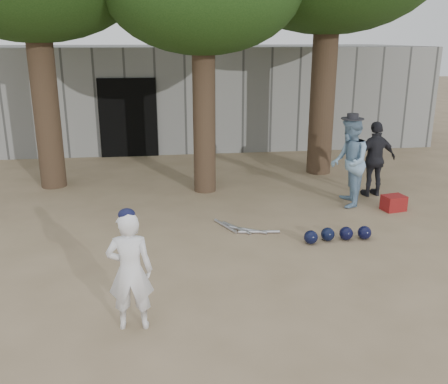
{
  "coord_description": "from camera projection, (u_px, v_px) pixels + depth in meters",
  "views": [
    {
      "loc": [
        -0.39,
        -6.4,
        3.28
      ],
      "look_at": [
        0.6,
        1.0,
        0.95
      ],
      "focal_mm": 40.0,
      "sensor_mm": 36.0,
      "label": 1
    }
  ],
  "objects": [
    {
      "name": "spectator_blue",
      "position": [
        349.0,
        162.0,
        9.88
      ],
      "size": [
        0.86,
        1.01,
        1.8
      ],
      "primitive_type": "imported",
      "rotation": [
        0.0,
        0.0,
        4.48
      ],
      "color": "#7DA2C2",
      "rests_on": "ground"
    },
    {
      "name": "red_bag",
      "position": [
        394.0,
        203.0,
        9.82
      ],
      "size": [
        0.47,
        0.39,
        0.3
      ],
      "primitive_type": "cube",
      "rotation": [
        0.0,
        0.0,
        0.19
      ],
      "color": "maroon",
      "rests_on": "ground"
    },
    {
      "name": "back_building",
      "position": [
        168.0,
        93.0,
        16.41
      ],
      "size": [
        16.0,
        5.24,
        3.0
      ],
      "color": "gray",
      "rests_on": "ground"
    },
    {
      "name": "spectator_dark",
      "position": [
        375.0,
        159.0,
        10.55
      ],
      "size": [
        0.98,
        0.51,
        1.6
      ],
      "primitive_type": "imported",
      "rotation": [
        0.0,
        0.0,
        3.27
      ],
      "color": "black",
      "rests_on": "ground"
    },
    {
      "name": "ground",
      "position": [
        192.0,
        278.0,
        7.08
      ],
      "size": [
        70.0,
        70.0,
        0.0
      ],
      "primitive_type": "plane",
      "color": "#937C5E",
      "rests_on": "ground"
    },
    {
      "name": "helmet_row",
      "position": [
        337.0,
        234.0,
        8.35
      ],
      "size": [
        1.19,
        0.32,
        0.23
      ],
      "color": "black",
      "rests_on": "ground"
    },
    {
      "name": "boy_player",
      "position": [
        130.0,
        271.0,
        5.69
      ],
      "size": [
        0.54,
        0.37,
        1.44
      ],
      "primitive_type": "imported",
      "rotation": [
        0.0,
        0.0,
        3.1
      ],
      "color": "white",
      "rests_on": "ground"
    },
    {
      "name": "bat_pile",
      "position": [
        242.0,
        229.0,
        8.82
      ],
      "size": [
        1.07,
        0.8,
        0.06
      ],
      "color": "#ACABB2",
      "rests_on": "ground"
    }
  ]
}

